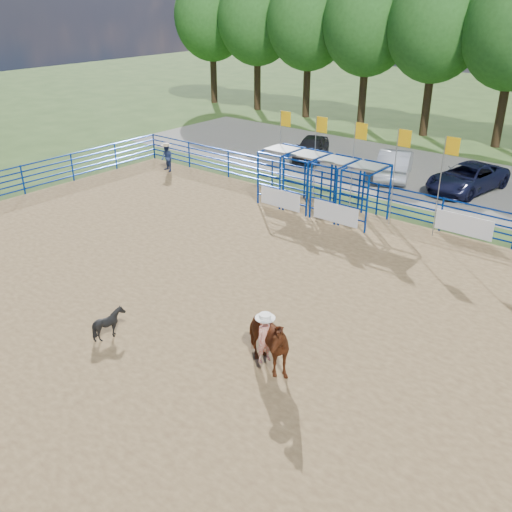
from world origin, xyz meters
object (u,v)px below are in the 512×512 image
(spectator_cowboy, at_px, (167,157))
(car_c, at_px, (467,178))
(calf, at_px, (109,323))
(car_b, at_px, (395,163))
(car_a, at_px, (311,148))
(horse_and_rider, at_px, (265,339))

(spectator_cowboy, xyz_separation_m, car_c, (14.28, 7.27, -0.12))
(calf, bearing_deg, spectator_cowboy, 6.64)
(car_b, height_order, car_c, car_b)
(spectator_cowboy, distance_m, car_a, 8.70)
(calf, height_order, car_a, car_a)
(calf, relative_size, spectator_cowboy, 0.59)
(car_c, bearing_deg, calf, -87.73)
(car_a, bearing_deg, horse_and_rider, -79.97)
(horse_and_rider, distance_m, calf, 4.81)
(car_c, bearing_deg, horse_and_rider, -74.53)
(spectator_cowboy, height_order, car_c, spectator_cowboy)
(car_a, bearing_deg, spectator_cowboy, -144.41)
(car_a, xyz_separation_m, car_c, (9.48, 0.03, 0.00))
(horse_and_rider, xyz_separation_m, calf, (-4.48, -1.68, -0.48))
(spectator_cowboy, bearing_deg, calf, -48.42)
(car_a, relative_size, car_c, 0.81)
(car_b, bearing_deg, calf, 71.67)
(calf, relative_size, car_c, 0.19)
(car_b, bearing_deg, horse_and_rider, 85.71)
(horse_and_rider, bearing_deg, calf, -159.45)
(horse_and_rider, relative_size, car_a, 0.59)
(car_a, relative_size, car_b, 0.85)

